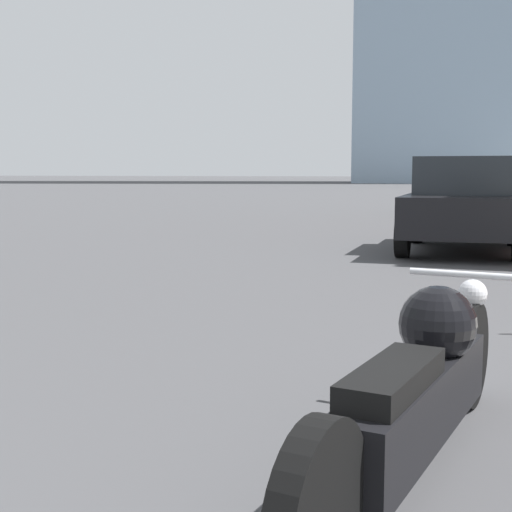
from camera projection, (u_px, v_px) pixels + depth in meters
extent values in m
cylinder|color=black|center=(469.00, 355.00, 3.95)|extent=(0.19, 0.59, 0.58)
cube|color=black|center=(417.00, 405.00, 3.03)|extent=(0.49, 1.61, 0.31)
sphere|color=black|center=(438.00, 324.00, 3.27)|extent=(0.36, 0.36, 0.36)
cube|color=black|center=(393.00, 378.00, 2.71)|extent=(0.33, 0.75, 0.10)
sphere|color=silver|center=(473.00, 294.00, 3.93)|extent=(0.16, 0.16, 0.16)
cylinder|color=silver|center=(468.00, 275.00, 3.79)|extent=(0.62, 0.13, 0.04)
cube|color=black|center=(463.00, 213.00, 11.67)|extent=(1.86, 3.86, 0.61)
cube|color=#23282D|center=(464.00, 176.00, 11.60)|extent=(1.54, 1.87, 0.60)
cylinder|color=black|center=(417.00, 225.00, 13.08)|extent=(0.22, 0.66, 0.65)
cylinder|color=black|center=(403.00, 236.00, 10.84)|extent=(0.22, 0.66, 0.65)
cube|color=#1E6B33|center=(478.00, 193.00, 22.37)|extent=(2.03, 4.38, 0.61)
cube|color=#23282D|center=(479.00, 174.00, 22.30)|extent=(1.65, 2.13, 0.57)
cylinder|color=black|center=(450.00, 201.00, 23.92)|extent=(0.23, 0.66, 0.65)
cylinder|color=black|center=(505.00, 202.00, 23.42)|extent=(0.23, 0.66, 0.65)
cylinder|color=black|center=(447.00, 205.00, 21.38)|extent=(0.23, 0.66, 0.65)
cylinder|color=black|center=(509.00, 205.00, 20.88)|extent=(0.23, 0.66, 0.65)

